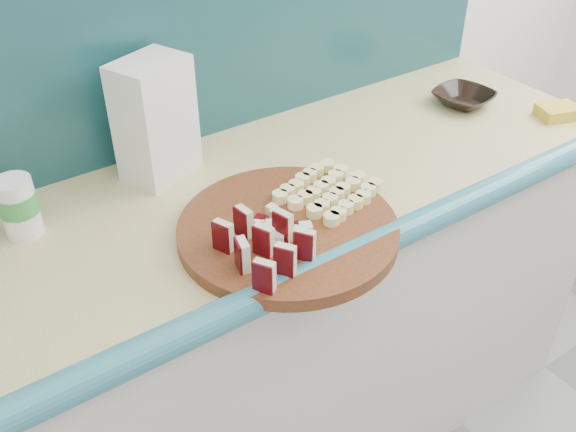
% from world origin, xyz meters
% --- Properties ---
extents(kitchen_counter, '(2.20, 0.63, 0.91)m').
position_xyz_m(kitchen_counter, '(0.10, 1.50, 0.46)').
color(kitchen_counter, silver).
rests_on(kitchen_counter, ground).
extents(backsplash, '(2.20, 0.02, 0.50)m').
position_xyz_m(backsplash, '(0.10, 1.79, 1.16)').
color(backsplash, teal).
rests_on(backsplash, kitchen_counter).
extents(cutting_board, '(0.54, 0.54, 0.03)m').
position_xyz_m(cutting_board, '(0.22, 1.32, 0.92)').
color(cutting_board, '#4C2110').
rests_on(cutting_board, kitchen_counter).
extents(apple_wedges, '(0.14, 0.19, 0.06)m').
position_xyz_m(apple_wedges, '(0.13, 1.26, 0.97)').
color(apple_wedges, beige).
rests_on(apple_wedges, cutting_board).
extents(apple_chunks, '(0.07, 0.07, 0.02)m').
position_xyz_m(apple_chunks, '(0.20, 1.32, 0.95)').
color(apple_chunks, '#F9E9C7').
rests_on(apple_chunks, cutting_board).
extents(banana_slices, '(0.22, 0.20, 0.02)m').
position_xyz_m(banana_slices, '(0.35, 1.36, 0.95)').
color(banana_slices, '#FDEF9A').
rests_on(banana_slices, cutting_board).
extents(brown_bowl, '(0.18, 0.18, 0.04)m').
position_xyz_m(brown_bowl, '(0.95, 1.53, 0.93)').
color(brown_bowl, black).
rests_on(brown_bowl, kitchen_counter).
extents(flour_bag, '(0.19, 0.16, 0.27)m').
position_xyz_m(flour_bag, '(0.12, 1.68, 1.04)').
color(flour_bag, white).
rests_on(flour_bag, kitchen_counter).
extents(canister, '(0.08, 0.08, 0.12)m').
position_xyz_m(canister, '(-0.20, 1.63, 0.98)').
color(canister, white).
rests_on(canister, kitchen_counter).
extents(sponge, '(0.12, 0.10, 0.03)m').
position_xyz_m(sponge, '(1.10, 1.34, 0.93)').
color(sponge, gold).
rests_on(sponge, kitchen_counter).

